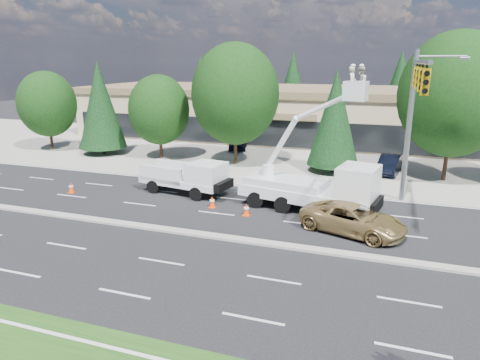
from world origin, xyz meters
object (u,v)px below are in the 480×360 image
(signal_mast, at_px, (414,105))
(bucket_truck, at_px, (319,182))
(utility_pickup, at_px, (189,180))
(minivan, at_px, (353,219))

(signal_mast, height_order, bucket_truck, signal_mast)
(signal_mast, distance_m, bucket_truck, 6.55)
(utility_pickup, relative_size, minivan, 1.15)
(bucket_truck, bearing_deg, utility_pickup, -174.47)
(signal_mast, distance_m, utility_pickup, 14.12)
(signal_mast, bearing_deg, minivan, -120.50)
(signal_mast, relative_size, minivan, 1.95)
(bucket_truck, height_order, minivan, bucket_truck)
(utility_pickup, bearing_deg, bucket_truck, 3.00)
(minivan, bearing_deg, utility_pickup, 91.26)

